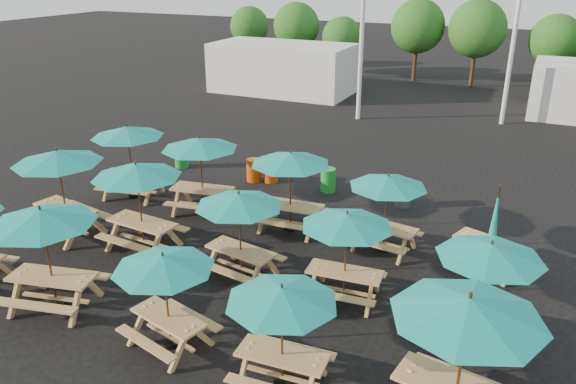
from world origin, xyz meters
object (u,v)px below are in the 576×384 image
at_px(picnic_unit_14, 492,235).
at_px(picnic_unit_11, 388,185).
at_px(picnic_unit_13, 490,256).
at_px(picnic_unit_1, 58,161).
at_px(picnic_unit_6, 164,267).
at_px(picnic_unit_7, 239,205).
at_px(picnic_unit_3, 42,222).
at_px(waste_bin_1, 254,170).
at_px(picnic_unit_4, 137,175).
at_px(picnic_unit_9, 282,300).
at_px(picnic_unit_2, 128,135).
at_px(picnic_unit_10, 347,225).
at_px(picnic_unit_12, 468,315).
at_px(waste_bin_4, 403,194).
at_px(waste_bin_3, 328,180).
at_px(picnic_unit_8, 290,162).
at_px(waste_bin_2, 271,171).
at_px(picnic_unit_5, 200,147).
at_px(waste_bin_0, 181,157).

bearing_deg(picnic_unit_14, picnic_unit_11, -156.83).
bearing_deg(picnic_unit_13, picnic_unit_1, 174.09).
bearing_deg(picnic_unit_6, picnic_unit_7, 104.84).
height_order(picnic_unit_3, waste_bin_1, picnic_unit_3).
bearing_deg(picnic_unit_4, picnic_unit_14, 23.04).
relative_size(picnic_unit_9, picnic_unit_14, 0.94).
bearing_deg(picnic_unit_2, picnic_unit_10, -28.82).
relative_size(picnic_unit_4, picnic_unit_12, 0.90).
height_order(picnic_unit_14, waste_bin_4, picnic_unit_14).
height_order(picnic_unit_1, picnic_unit_2, picnic_unit_1).
bearing_deg(picnic_unit_10, waste_bin_3, 109.68).
relative_size(picnic_unit_8, waste_bin_2, 2.95).
distance_m(picnic_unit_14, waste_bin_3, 6.32).
bearing_deg(waste_bin_4, picnic_unit_12, -70.81).
bearing_deg(picnic_unit_5, waste_bin_4, 19.72).
distance_m(picnic_unit_8, picnic_unit_13, 6.34).
bearing_deg(picnic_unit_3, picnic_unit_14, 21.70).
bearing_deg(picnic_unit_7, picnic_unit_9, -40.58).
height_order(picnic_unit_1, picnic_unit_13, picnic_unit_1).
distance_m(picnic_unit_9, picnic_unit_13, 4.21).
distance_m(waste_bin_0, waste_bin_4, 8.44).
distance_m(picnic_unit_7, picnic_unit_8, 2.86).
distance_m(picnic_unit_5, picnic_unit_9, 8.06).
distance_m(picnic_unit_1, picnic_unit_6, 6.31).
distance_m(picnic_unit_6, waste_bin_3, 9.09).
bearing_deg(picnic_unit_7, picnic_unit_4, -173.29).
bearing_deg(picnic_unit_6, picnic_unit_9, 12.00).
bearing_deg(waste_bin_1, picnic_unit_11, -28.85).
xyz_separation_m(picnic_unit_13, waste_bin_0, (-11.51, 6.14, -1.51)).
xyz_separation_m(picnic_unit_7, waste_bin_3, (-0.06, 6.03, -1.51)).
distance_m(picnic_unit_11, waste_bin_1, 6.50).
relative_size(picnic_unit_6, waste_bin_4, 2.98).
xyz_separation_m(picnic_unit_9, picnic_unit_10, (0.06, 3.16, 0.05)).
height_order(picnic_unit_11, picnic_unit_13, picnic_unit_13).
distance_m(picnic_unit_3, picnic_unit_14, 10.40).
xyz_separation_m(picnic_unit_4, picnic_unit_12, (8.59, -2.91, 0.10)).
xyz_separation_m(picnic_unit_8, waste_bin_1, (-2.77, 2.98, -1.65)).
height_order(picnic_unit_4, picnic_unit_10, picnic_unit_4).
distance_m(picnic_unit_6, picnic_unit_9, 2.52).
distance_m(picnic_unit_9, waste_bin_4, 9.04).
distance_m(picnic_unit_8, picnic_unit_12, 7.88).
height_order(picnic_unit_1, waste_bin_4, picnic_unit_1).
bearing_deg(waste_bin_0, picnic_unit_7, -45.36).
distance_m(picnic_unit_12, waste_bin_2, 11.84).
bearing_deg(picnic_unit_7, picnic_unit_6, -79.86).
xyz_separation_m(picnic_unit_11, picnic_unit_14, (2.65, 0.17, -0.94)).
bearing_deg(picnic_unit_3, picnic_unit_4, 76.87).
bearing_deg(waste_bin_4, picnic_unit_13, -62.94).
height_order(picnic_unit_7, picnic_unit_14, picnic_unit_14).
xyz_separation_m(picnic_unit_6, picnic_unit_13, (5.56, 2.81, 0.12)).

